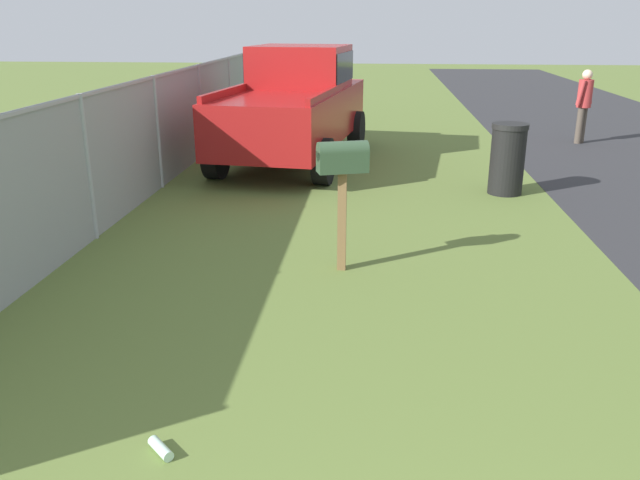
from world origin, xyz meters
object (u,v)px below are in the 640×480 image
object	(u,v)px
mailbox	(343,168)
pickup_truck	(295,102)
trash_bin	(507,159)
pedestrian	(584,102)

from	to	relation	value
mailbox	pickup_truck	size ratio (longest dim) A/B	0.27
mailbox	pickup_truck	bearing A→B (deg)	-5.42
trash_bin	pedestrian	bearing A→B (deg)	-27.91
pickup_truck	pedestrian	bearing A→B (deg)	-61.26
mailbox	pickup_truck	xyz separation A→B (m)	(5.61, 1.20, -0.02)
mailbox	trash_bin	xyz separation A→B (m)	(3.41, -2.33, -0.57)
pickup_truck	pedestrian	size ratio (longest dim) A/B	3.26
pickup_truck	trash_bin	world-z (taller)	pickup_truck
pickup_truck	trash_bin	distance (m)	4.19
pickup_truck	trash_bin	xyz separation A→B (m)	(-2.20, -3.53, -0.56)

